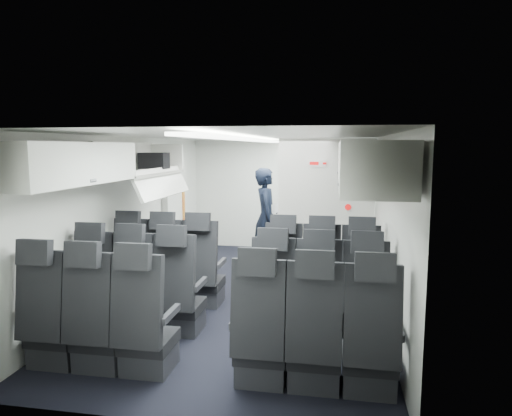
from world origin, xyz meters
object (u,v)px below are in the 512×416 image
(seat_row_front, at_px, (243,277))
(seat_row_rear, at_px, (202,335))
(flight_attendant, at_px, (266,217))
(boarding_door, at_px, (175,208))
(galley_unit, at_px, (326,204))
(seat_row_mid, at_px, (226,300))
(carry_on_bag, at_px, (154,161))

(seat_row_front, bearing_deg, seat_row_rear, -90.00)
(seat_row_front, height_order, flight_attendant, flight_attendant)
(seat_row_rear, height_order, boarding_door, boarding_door)
(galley_unit, relative_size, flight_attendant, 1.14)
(seat_row_mid, xyz_separation_m, galley_unit, (0.95, 4.15, 0.55))
(boarding_door, relative_size, flight_attendant, 1.11)
(seat_row_front, xyz_separation_m, carry_on_bag, (-1.38, 0.59, 1.42))
(flight_attendant, bearing_deg, galley_unit, -49.84)
(seat_row_rear, distance_m, carry_on_bag, 3.11)
(flight_attendant, bearing_deg, carry_on_bag, 128.56)
(seat_row_front, height_order, galley_unit, galley_unit)
(seat_row_mid, bearing_deg, galley_unit, 77.12)
(seat_row_mid, distance_m, boarding_door, 3.45)
(seat_row_front, height_order, boarding_door, boarding_door)
(seat_row_rear, relative_size, carry_on_bag, 9.00)
(galley_unit, bearing_deg, boarding_door, -155.72)
(seat_row_mid, relative_size, flight_attendant, 2.00)
(boarding_door, bearing_deg, seat_row_mid, -61.23)
(galley_unit, distance_m, carry_on_bag, 3.64)
(seat_row_front, height_order, seat_row_mid, same)
(seat_row_rear, relative_size, galley_unit, 1.75)
(seat_row_mid, relative_size, galley_unit, 1.75)
(seat_row_front, distance_m, carry_on_bag, 2.07)
(seat_row_front, distance_m, galley_unit, 3.43)
(seat_row_mid, height_order, galley_unit, galley_unit)
(flight_attendant, height_order, carry_on_bag, carry_on_bag)
(seat_row_rear, height_order, flight_attendant, flight_attendant)
(seat_row_front, relative_size, boarding_door, 1.79)
(seat_row_mid, bearing_deg, seat_row_rear, -90.00)
(seat_row_rear, xyz_separation_m, boarding_door, (-1.64, 3.89, 0.55))
(galley_unit, relative_size, carry_on_bag, 5.14)
(seat_row_rear, distance_m, boarding_door, 4.25)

